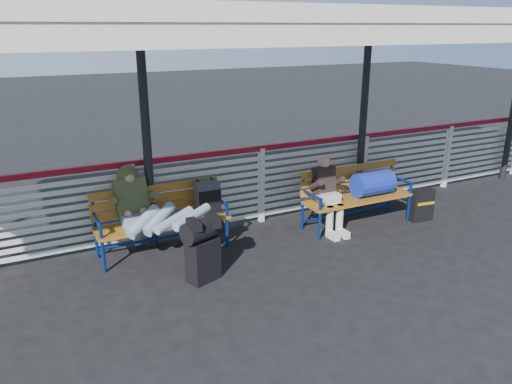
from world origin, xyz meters
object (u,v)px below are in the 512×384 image
bench_left (176,208)px  bench_right (365,186)px  traveler_man (157,214)px  companion_person (328,194)px  luggage_stack (203,247)px  suitcase_side (421,205)px

bench_left → bench_right: bearing=-8.1°
bench_left → traveler_man: 0.50m
bench_right → traveler_man: (-3.28, 0.07, 0.09)m
bench_left → traveler_man: bearing=-135.8°
companion_person → luggage_stack: bearing=-164.7°
bench_left → companion_person: bearing=-10.6°
companion_person → traveler_man: bearing=178.4°
luggage_stack → bench_left: (0.01, 1.03, 0.16)m
bench_left → luggage_stack: bearing=-90.5°
bench_left → traveler_man: size_ratio=1.10×
traveler_man → suitcase_side: size_ratio=3.15×
companion_person → suitcase_side: 1.66m
bench_left → traveler_man: traveler_man is taller
traveler_man → companion_person: traveler_man is taller
bench_left → suitcase_side: bench_left is taller
bench_left → companion_person: (2.23, -0.42, -0.00)m
bench_left → bench_right: size_ratio=1.00×
bench_left → suitcase_side: bearing=-10.6°
luggage_stack → companion_person: 2.33m
bench_left → suitcase_side: size_ratio=3.47×
bench_right → suitcase_side: 1.02m
luggage_stack → bench_left: size_ratio=0.45×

